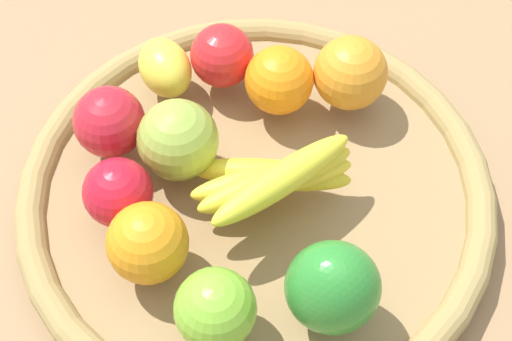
{
  "coord_description": "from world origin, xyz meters",
  "views": [
    {
      "loc": [
        0.14,
        0.41,
        0.68
      ],
      "look_at": [
        0.0,
        0.0,
        0.06
      ],
      "focal_mm": 54.57,
      "sensor_mm": 36.0,
      "label": 1
    }
  ],
  "objects_px": {
    "lemon_0": "(165,68)",
    "apple_3": "(222,56)",
    "banana_bunch": "(275,178)",
    "apple_4": "(118,193)",
    "orange_2": "(148,243)",
    "orange_1": "(279,80)",
    "bell_pepper": "(333,288)",
    "apple_2": "(109,122)",
    "apple_1": "(215,309)",
    "apple_0": "(178,140)",
    "orange_0": "(350,73)"
  },
  "relations": [
    {
      "from": "orange_0",
      "to": "apple_1",
      "type": "distance_m",
      "value": 0.29
    },
    {
      "from": "bell_pepper",
      "to": "apple_2",
      "type": "relative_size",
      "value": 1.31
    },
    {
      "from": "banana_bunch",
      "to": "apple_3",
      "type": "bearing_deg",
      "value": -90.57
    },
    {
      "from": "apple_0",
      "to": "bell_pepper",
      "type": "height_order",
      "value": "bell_pepper"
    },
    {
      "from": "apple_0",
      "to": "apple_2",
      "type": "bearing_deg",
      "value": -39.24
    },
    {
      "from": "orange_2",
      "to": "orange_0",
      "type": "height_order",
      "value": "orange_0"
    },
    {
      "from": "lemon_0",
      "to": "apple_3",
      "type": "distance_m",
      "value": 0.06
    },
    {
      "from": "bell_pepper",
      "to": "apple_4",
      "type": "bearing_deg",
      "value": 157.94
    },
    {
      "from": "banana_bunch",
      "to": "orange_1",
      "type": "bearing_deg",
      "value": -112.18
    },
    {
      "from": "apple_2",
      "to": "apple_4",
      "type": "xyz_separation_m",
      "value": [
        0.01,
        0.08,
        -0.0
      ]
    },
    {
      "from": "bell_pepper",
      "to": "orange_1",
      "type": "bearing_deg",
      "value": 105.95
    },
    {
      "from": "lemon_0",
      "to": "apple_3",
      "type": "xyz_separation_m",
      "value": [
        -0.06,
        0.01,
        0.01
      ]
    },
    {
      "from": "apple_4",
      "to": "orange_0",
      "type": "relative_size",
      "value": 0.86
    },
    {
      "from": "apple_4",
      "to": "apple_1",
      "type": "height_order",
      "value": "apple_1"
    },
    {
      "from": "apple_1",
      "to": "orange_1",
      "type": "bearing_deg",
      "value": -122.07
    },
    {
      "from": "bell_pepper",
      "to": "apple_2",
      "type": "distance_m",
      "value": 0.28
    },
    {
      "from": "apple_0",
      "to": "apple_3",
      "type": "xyz_separation_m",
      "value": [
        -0.08,
        -0.1,
        -0.01
      ]
    },
    {
      "from": "lemon_0",
      "to": "orange_0",
      "type": "relative_size",
      "value": 0.94
    },
    {
      "from": "orange_0",
      "to": "apple_3",
      "type": "bearing_deg",
      "value": -31.5
    },
    {
      "from": "orange_2",
      "to": "apple_4",
      "type": "relative_size",
      "value": 1.12
    },
    {
      "from": "orange_1",
      "to": "bell_pepper",
      "type": "height_order",
      "value": "bell_pepper"
    },
    {
      "from": "apple_1",
      "to": "apple_3",
      "type": "relative_size",
      "value": 1.05
    },
    {
      "from": "apple_3",
      "to": "banana_bunch",
      "type": "bearing_deg",
      "value": 89.43
    },
    {
      "from": "apple_2",
      "to": "apple_4",
      "type": "distance_m",
      "value": 0.08
    },
    {
      "from": "orange_2",
      "to": "lemon_0",
      "type": "height_order",
      "value": "orange_2"
    },
    {
      "from": "apple_2",
      "to": "orange_0",
      "type": "bearing_deg",
      "value": 175.21
    },
    {
      "from": "banana_bunch",
      "to": "apple_3",
      "type": "xyz_separation_m",
      "value": [
        -0.0,
        -0.17,
        -0.0
      ]
    },
    {
      "from": "orange_1",
      "to": "apple_4",
      "type": "bearing_deg",
      "value": 22.65
    },
    {
      "from": "bell_pepper",
      "to": "orange_0",
      "type": "relative_size",
      "value": 1.22
    },
    {
      "from": "orange_1",
      "to": "orange_0",
      "type": "relative_size",
      "value": 0.93
    },
    {
      "from": "lemon_0",
      "to": "orange_1",
      "type": "xyz_separation_m",
      "value": [
        -0.1,
        0.06,
        0.01
      ]
    },
    {
      "from": "orange_1",
      "to": "apple_4",
      "type": "xyz_separation_m",
      "value": [
        0.19,
        0.08,
        -0.0
      ]
    },
    {
      "from": "banana_bunch",
      "to": "bell_pepper",
      "type": "height_order",
      "value": "bell_pepper"
    },
    {
      "from": "orange_0",
      "to": "orange_2",
      "type": "bearing_deg",
      "value": 26.79
    },
    {
      "from": "banana_bunch",
      "to": "bell_pepper",
      "type": "xyz_separation_m",
      "value": [
        -0.0,
        0.13,
        0.01
      ]
    },
    {
      "from": "orange_1",
      "to": "apple_4",
      "type": "distance_m",
      "value": 0.2
    },
    {
      "from": "orange_2",
      "to": "apple_4",
      "type": "height_order",
      "value": "orange_2"
    },
    {
      "from": "apple_3",
      "to": "orange_1",
      "type": "bearing_deg",
      "value": 129.42
    },
    {
      "from": "orange_2",
      "to": "apple_1",
      "type": "distance_m",
      "value": 0.09
    },
    {
      "from": "banana_bunch",
      "to": "orange_2",
      "type": "bearing_deg",
      "value": 12.64
    },
    {
      "from": "bell_pepper",
      "to": "orange_0",
      "type": "height_order",
      "value": "bell_pepper"
    },
    {
      "from": "apple_2",
      "to": "apple_3",
      "type": "xyz_separation_m",
      "value": [
        -0.13,
        -0.05,
        -0.0
      ]
    },
    {
      "from": "orange_1",
      "to": "banana_bunch",
      "type": "bearing_deg",
      "value": 67.82
    },
    {
      "from": "banana_bunch",
      "to": "apple_1",
      "type": "distance_m",
      "value": 0.14
    },
    {
      "from": "apple_0",
      "to": "apple_4",
      "type": "relative_size",
      "value": 1.2
    },
    {
      "from": "banana_bunch",
      "to": "orange_0",
      "type": "bearing_deg",
      "value": -140.8
    },
    {
      "from": "apple_0",
      "to": "apple_4",
      "type": "bearing_deg",
      "value": 27.56
    },
    {
      "from": "apple_0",
      "to": "orange_1",
      "type": "distance_m",
      "value": 0.13
    },
    {
      "from": "apple_4",
      "to": "orange_2",
      "type": "bearing_deg",
      "value": 100.89
    },
    {
      "from": "lemon_0",
      "to": "orange_1",
      "type": "bearing_deg",
      "value": 148.67
    }
  ]
}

